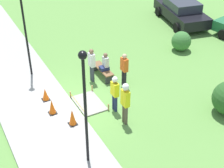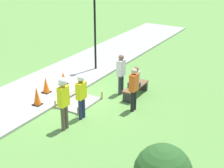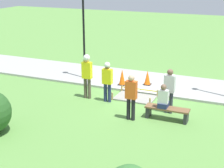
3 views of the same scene
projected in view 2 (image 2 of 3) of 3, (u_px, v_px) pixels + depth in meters
The scene contains 13 objects.
ground_plane at pixel (70, 98), 14.10m from camera, with size 60.00×60.00×0.00m, color #5B8E42.
sidewalk at pixel (41, 89), 14.83m from camera, with size 28.00×3.17×0.10m.
wet_concrete_patch at pixel (79, 103), 13.63m from camera, with size 1.69×1.14×0.32m.
traffic_cone_near_patch at pixel (63, 78), 15.11m from camera, with size 0.34×0.34×0.58m.
traffic_cone_far_patch at pixel (46, 85), 14.27m from camera, with size 0.34×0.34×0.68m.
traffic_cone_sidewalk_edge at pixel (37, 96), 13.19m from camera, with size 0.34×0.34×0.74m.
park_bench at pixel (136, 89), 14.19m from camera, with size 1.59×0.44×0.47m.
person_seated_on_bench at pixel (135, 79), 13.85m from camera, with size 0.36×0.44×0.89m.
worker_supervisor at pixel (81, 93), 12.15m from camera, with size 0.40×0.24×1.69m.
worker_assistant at pixel (63, 98), 11.36m from camera, with size 0.40×0.27×1.90m.
bystander_in_orange_shirt at pixel (134, 87), 12.74m from camera, with size 0.40×0.22×1.70m.
bystander_in_gray_shirt at pixel (121, 72), 14.14m from camera, with size 0.40×0.23×1.73m.
lamppost_far at pixel (95, 12), 16.04m from camera, with size 0.28×0.28×4.34m.
Camera 2 is at (10.10, 8.02, 5.97)m, focal length 55.00 mm.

